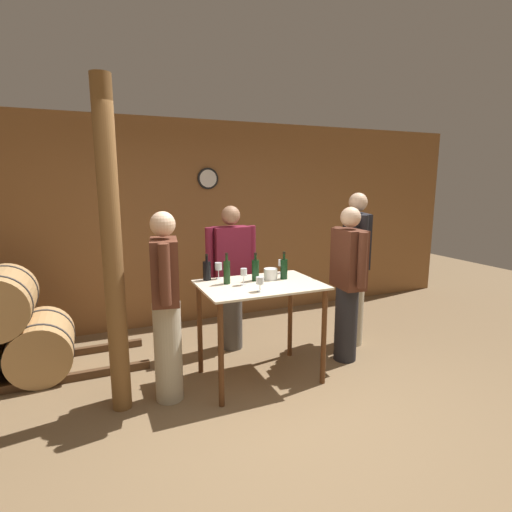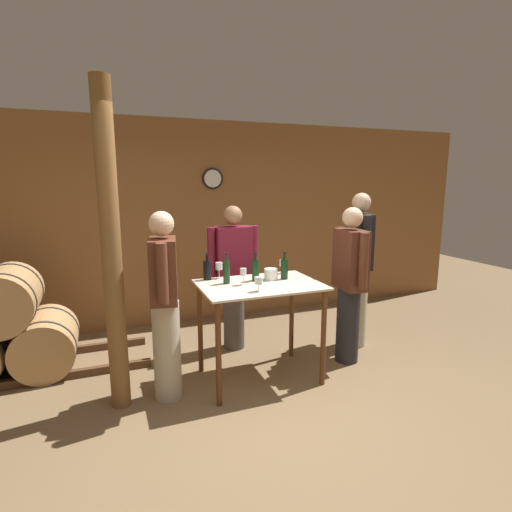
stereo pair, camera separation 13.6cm
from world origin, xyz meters
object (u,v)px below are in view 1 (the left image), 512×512
(person_visitor_near_door, at_px, (348,281))
(wine_bottle_left, at_px, (227,271))
(wine_glass_near_right, at_px, (260,281))
(person_visitor_with_scarf, at_px, (355,266))
(wine_glass_near_center, at_px, (244,273))
(person_visitor_bearded, at_px, (166,304))
(ice_bucket, at_px, (271,274))
(wine_glass_far_side, at_px, (281,263))
(wooden_post, at_px, (112,253))
(wine_bottle_far_left, at_px, (207,270))
(person_host, at_px, (231,275))
(wine_glass_near_left, at_px, (218,267))
(wine_bottle_center, at_px, (255,270))
(wine_bottle_right, at_px, (284,268))

(person_visitor_near_door, bearing_deg, wine_bottle_left, 175.30)
(wine_glass_near_right, relative_size, person_visitor_with_scarf, 0.07)
(wine_glass_near_right, bearing_deg, wine_bottle_left, 116.18)
(wine_glass_near_center, height_order, person_visitor_with_scarf, person_visitor_with_scarf)
(wine_bottle_left, xyz_separation_m, person_visitor_bearded, (-0.61, -0.17, -0.19))
(ice_bucket, distance_m, person_visitor_with_scarf, 1.21)
(wine_glass_far_side, bearing_deg, wooden_post, -168.71)
(wine_bottle_left, xyz_separation_m, wine_glass_near_center, (0.13, -0.10, -0.00))
(wine_glass_near_right, xyz_separation_m, wine_glass_far_side, (0.49, 0.56, 0.01))
(wine_bottle_far_left, distance_m, wine_glass_far_side, 0.80)
(ice_bucket, bearing_deg, person_host, 104.08)
(wooden_post, bearing_deg, person_visitor_bearded, -2.91)
(person_visitor_bearded, bearing_deg, person_visitor_near_door, 1.74)
(wine_glass_far_side, bearing_deg, wine_glass_near_left, 177.60)
(wine_bottle_far_left, height_order, ice_bucket, wine_bottle_far_left)
(wine_bottle_far_left, relative_size, person_visitor_with_scarf, 0.15)
(wooden_post, xyz_separation_m, wine_bottle_center, (1.31, 0.15, -0.28))
(wine_bottle_far_left, distance_m, person_visitor_near_door, 1.49)
(wine_glass_near_left, height_order, person_host, person_host)
(wooden_post, height_order, wine_bottle_right, wooden_post)
(wine_bottle_right, bearing_deg, ice_bucket, 168.30)
(wine_bottle_center, height_order, person_host, person_host)
(wine_bottle_left, bearing_deg, wine_bottle_center, 1.08)
(wine_bottle_right, xyz_separation_m, wine_glass_near_left, (-0.60, 0.26, 0.01))
(wine_bottle_center, relative_size, wine_glass_near_right, 2.11)
(person_visitor_near_door, bearing_deg, wine_bottle_right, 174.57)
(wine_bottle_right, bearing_deg, person_visitor_near_door, -5.43)
(wine_bottle_left, xyz_separation_m, wine_glass_near_left, (-0.01, 0.22, 0.00))
(wine_bottle_left, distance_m, wine_glass_near_left, 0.22)
(wine_glass_far_side, bearing_deg, person_visitor_with_scarf, 1.86)
(wine_bottle_right, height_order, person_visitor_bearded, person_visitor_bearded)
(wooden_post, height_order, ice_bucket, wooden_post)
(wine_bottle_left, relative_size, ice_bucket, 2.21)
(person_visitor_with_scarf, height_order, person_visitor_bearded, person_visitor_with_scarf)
(wine_bottle_left, relative_size, person_visitor_near_door, 0.18)
(wine_bottle_right, xyz_separation_m, person_visitor_near_door, (0.72, -0.07, -0.19))
(wine_bottle_right, distance_m, ice_bucket, 0.14)
(wine_glass_near_center, distance_m, person_visitor_near_door, 1.19)
(wooden_post, relative_size, wine_glass_near_center, 17.11)
(wine_glass_far_side, height_order, person_visitor_with_scarf, person_visitor_with_scarf)
(wine_bottle_right, xyz_separation_m, person_host, (-0.30, 0.71, -0.19))
(wine_bottle_left, distance_m, wine_bottle_center, 0.30)
(wine_bottle_right, bearing_deg, wine_glass_far_side, 69.62)
(ice_bucket, distance_m, person_host, 0.71)
(wooden_post, height_order, person_visitor_bearded, wooden_post)
(wine_glass_near_left, bearing_deg, person_visitor_near_door, -13.90)
(wine_glass_near_center, relative_size, person_visitor_with_scarf, 0.09)
(wine_bottle_center, xyz_separation_m, wine_glass_near_left, (-0.31, 0.21, 0.01))
(wine_glass_far_side, xyz_separation_m, ice_bucket, (-0.22, -0.20, -0.05))
(wine_glass_near_center, height_order, wine_glass_far_side, wine_glass_near_center)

